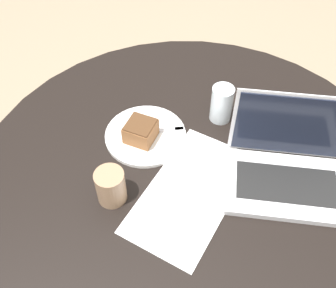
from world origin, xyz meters
TOP-DOWN VIEW (x-y plane):
  - ground_plane at (0.00, 0.00)m, footprint 12.00×12.00m
  - dining_table at (0.00, 0.00)m, footprint 1.24×1.24m
  - paper_document at (0.05, 0.05)m, footprint 0.45×0.35m
  - plate at (0.02, -0.18)m, footprint 0.24×0.24m
  - cake_slice at (0.04, -0.18)m, footprint 0.11×0.11m
  - fork at (-0.02, -0.16)m, footprint 0.15×0.11m
  - coffee_glass at (0.22, -0.07)m, footprint 0.08×0.08m
  - water_glass at (-0.21, -0.10)m, footprint 0.07×0.07m
  - laptop at (-0.18, 0.18)m, footprint 0.38×0.39m

SIDE VIEW (x-z plane):
  - ground_plane at x=0.00m, z-range 0.00..0.00m
  - dining_table at x=0.00m, z-range 0.21..0.93m
  - paper_document at x=0.05m, z-range 0.72..0.73m
  - plate at x=0.02m, z-range 0.72..0.74m
  - fork at x=-0.02m, z-range 0.74..0.74m
  - cake_slice at x=0.04m, z-range 0.73..0.79m
  - laptop at x=-0.18m, z-range 0.65..0.89m
  - coffee_glass at x=0.22m, z-range 0.72..0.82m
  - water_glass at x=-0.21m, z-range 0.72..0.84m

